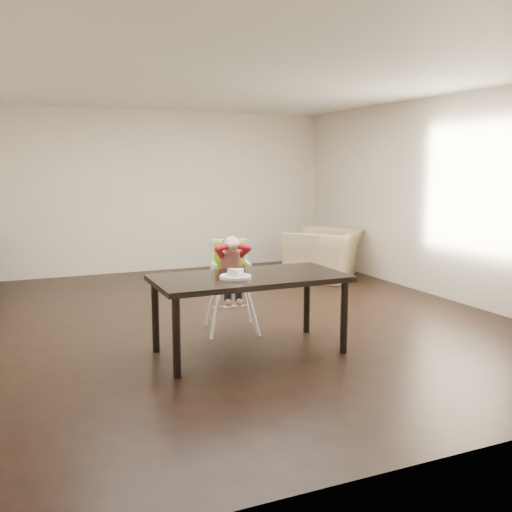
{
  "coord_description": "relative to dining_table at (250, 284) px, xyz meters",
  "views": [
    {
      "loc": [
        -2.35,
        -6.03,
        1.77
      ],
      "look_at": [
        -0.08,
        -0.79,
        0.87
      ],
      "focal_mm": 40.0,
      "sensor_mm": 36.0,
      "label": 1
    }
  ],
  "objects": [
    {
      "name": "ground",
      "position": [
        0.31,
        1.17,
        -0.67
      ],
      "size": [
        7.0,
        7.0,
        0.0
      ],
      "primitive_type": "plane",
      "color": "black",
      "rests_on": "ground"
    },
    {
      "name": "room_walls",
      "position": [
        0.31,
        1.17,
        1.18
      ],
      "size": [
        6.02,
        7.02,
        2.71
      ],
      "color": "beige",
      "rests_on": "ground"
    },
    {
      "name": "dining_table",
      "position": [
        0.0,
        0.0,
        0.0
      ],
      "size": [
        1.8,
        0.9,
        0.75
      ],
      "color": "black",
      "rests_on": "ground"
    },
    {
      "name": "high_chair",
      "position": [
        0.11,
        0.76,
        0.06
      ],
      "size": [
        0.51,
        0.51,
        1.04
      ],
      "rotation": [
        0.0,
        0.0,
        -0.22
      ],
      "color": "white",
      "rests_on": "ground"
    },
    {
      "name": "plate",
      "position": [
        -0.17,
        -0.07,
        0.11
      ],
      "size": [
        0.38,
        0.38,
        0.08
      ],
      "rotation": [
        0.0,
        0.0,
        0.36
      ],
      "color": "white",
      "rests_on": "dining_table"
    },
    {
      "name": "armchair",
      "position": [
        2.51,
        2.9,
        -0.15
      ],
      "size": [
        1.39,
        1.38,
        1.04
      ],
      "primitive_type": "imported",
      "rotation": [
        0.0,
        0.0,
        3.92
      ],
      "color": "tan",
      "rests_on": "ground"
    }
  ]
}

